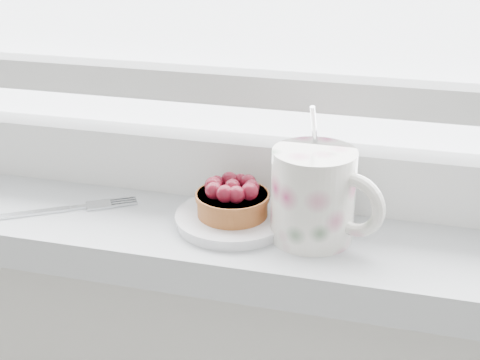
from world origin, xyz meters
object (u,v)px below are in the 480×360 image
(raspberry_tart, at_px, (232,198))
(floral_mug, at_px, (316,194))
(fork, at_px, (56,210))
(saucer, at_px, (233,219))

(raspberry_tart, relative_size, floral_mug, 0.57)
(floral_mug, relative_size, fork, 0.86)
(saucer, xyz_separation_m, raspberry_tart, (-0.00, -0.00, 0.02))
(fork, bearing_deg, raspberry_tart, 6.08)
(raspberry_tart, height_order, floral_mug, floral_mug)
(floral_mug, bearing_deg, saucer, 174.94)
(saucer, relative_size, raspberry_tart, 1.57)
(raspberry_tart, bearing_deg, floral_mug, -4.87)
(fork, bearing_deg, saucer, 6.16)
(floral_mug, distance_m, fork, 0.29)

